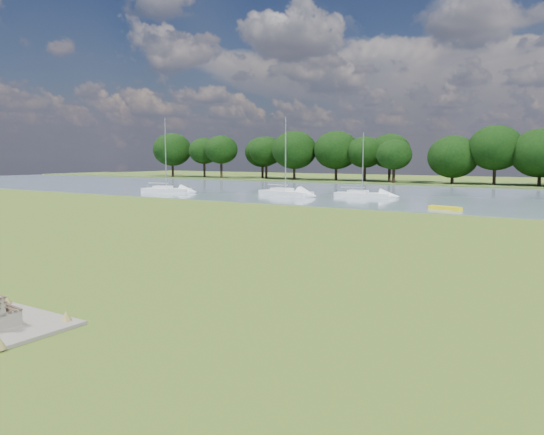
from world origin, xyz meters
The scene contains 8 objects.
ground centered at (0.00, 0.00, 0.00)m, with size 220.00×220.00×0.00m, color olive.
river centered at (0.00, 42.00, 0.00)m, with size 220.00×40.00×0.10m, color slate.
far_bank centered at (0.00, 72.00, 0.00)m, with size 220.00×20.00×0.40m, color #4C6626.
kayak centered at (2.17, 25.55, 0.20)m, with size 2.99×0.70×0.30m, color yellow.
tree_line centered at (-4.55, 68.00, 5.74)m, with size 131.08×7.96×9.64m.
sailboat_0 centered at (-9.87, 35.32, 0.49)m, with size 6.55×2.70×7.37m.
sailboat_1 centered at (-34.19, 28.55, 0.57)m, with size 6.71×3.41×9.55m.
sailboat_5 centered at (-18.50, 32.42, 0.57)m, with size 7.54×3.58×9.24m.
Camera 1 is at (14.30, -21.80, 4.71)m, focal length 35.00 mm.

